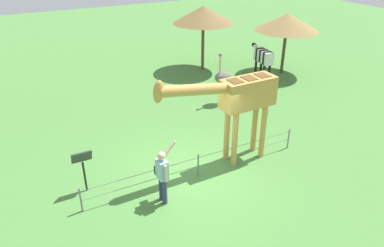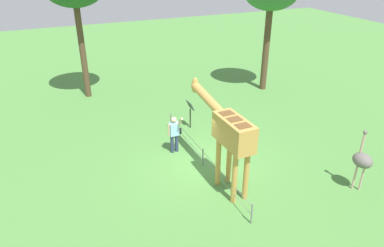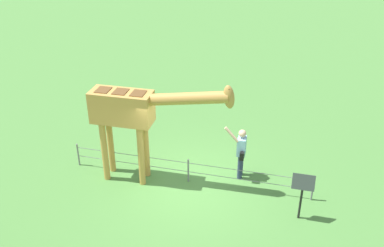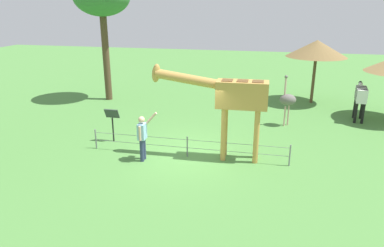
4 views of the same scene
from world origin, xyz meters
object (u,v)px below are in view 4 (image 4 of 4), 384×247
(visitor, at_px, (143,135))
(shade_hut_near, at_px, (317,49))
(info_sign, at_px, (112,118))
(giraffe, at_px, (231,98))
(zebra, at_px, (361,96))
(ostrich, at_px, (288,100))

(visitor, height_order, shade_hut_near, shade_hut_near)
(visitor, relative_size, info_sign, 1.30)
(giraffe, height_order, zebra, giraffe)
(giraffe, relative_size, zebra, 2.18)
(info_sign, bearing_deg, ostrich, -152.73)
(ostrich, bearing_deg, visitor, 44.96)
(ostrich, distance_m, info_sign, 7.50)
(visitor, distance_m, info_sign, 2.29)
(giraffe, relative_size, shade_hut_near, 1.19)
(info_sign, bearing_deg, shade_hut_near, -136.32)
(visitor, distance_m, ostrich, 6.93)
(visitor, relative_size, ostrich, 0.76)
(visitor, distance_m, shade_hut_near, 11.36)
(giraffe, xyz_separation_m, shade_hut_near, (-3.46, -8.39, 0.72))
(giraffe, relative_size, info_sign, 3.01)
(ostrich, xyz_separation_m, shade_hut_near, (-1.45, -4.32, 1.73))
(visitor, distance_m, zebra, 10.38)
(shade_hut_near, bearing_deg, giraffe, 67.56)
(giraffe, distance_m, shade_hut_near, 9.10)
(visitor, xyz_separation_m, shade_hut_near, (-6.35, -9.21, 2.00))
(visitor, height_order, zebra, visitor)
(ostrich, height_order, info_sign, ostrich)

